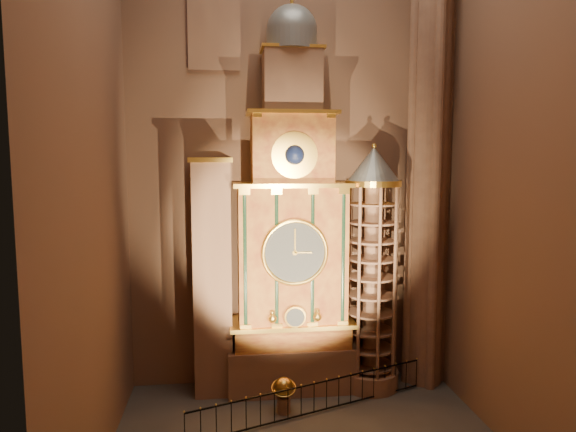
{
  "coord_description": "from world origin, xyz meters",
  "views": [
    {
      "loc": [
        -2.84,
        -16.69,
        10.15
      ],
      "look_at": [
        -0.4,
        3.0,
        7.93
      ],
      "focal_mm": 32.0,
      "sensor_mm": 36.0,
      "label": 1
    }
  ],
  "objects": [
    {
      "name": "wall_back",
      "position": [
        0.0,
        6.0,
        11.0
      ],
      "size": [
        22.0,
        0.0,
        22.0
      ],
      "primitive_type": "plane",
      "rotation": [
        1.57,
        0.0,
        0.0
      ],
      "color": "brown",
      "rests_on": "floor"
    },
    {
      "name": "wall_left",
      "position": [
        -7.0,
        0.0,
        11.0
      ],
      "size": [
        0.0,
        22.0,
        22.0
      ],
      "primitive_type": "plane",
      "rotation": [
        1.57,
        0.0,
        1.57
      ],
      "color": "brown",
      "rests_on": "floor"
    },
    {
      "name": "wall_right",
      "position": [
        7.0,
        0.0,
        11.0
      ],
      "size": [
        0.0,
        22.0,
        22.0
      ],
      "primitive_type": "plane",
      "rotation": [
        1.57,
        0.0,
        -1.57
      ],
      "color": "brown",
      "rests_on": "floor"
    },
    {
      "name": "astronomical_clock",
      "position": [
        0.0,
        4.96,
        6.68
      ],
      "size": [
        5.6,
        2.41,
        16.7
      ],
      "color": "#8C634C",
      "rests_on": "floor"
    },
    {
      "name": "portrait_tower",
      "position": [
        -3.4,
        4.98,
        5.15
      ],
      "size": [
        1.8,
        1.6,
        10.2
      ],
      "color": "#8C634C",
      "rests_on": "floor"
    },
    {
      "name": "stair_turret",
      "position": [
        3.5,
        4.7,
        5.27
      ],
      "size": [
        2.5,
        2.5,
        10.8
      ],
      "color": "#8C634C",
      "rests_on": "floor"
    },
    {
      "name": "gothic_pier",
      "position": [
        6.1,
        5.0,
        11.0
      ],
      "size": [
        2.04,
        2.04,
        22.0
      ],
      "color": "#8C634C",
      "rests_on": "floor"
    },
    {
      "name": "stained_glass_window",
      "position": [
        -3.2,
        5.92,
        16.5
      ],
      "size": [
        2.2,
        0.14,
        5.2
      ],
      "color": "navy",
      "rests_on": "wall_back"
    },
    {
      "name": "celestial_globe",
      "position": [
        -0.61,
        2.79,
        0.87
      ],
      "size": [
        1.07,
        1.01,
        1.45
      ],
      "color": "#8C634C",
      "rests_on": "floor"
    },
    {
      "name": "iron_railing",
      "position": [
        0.58,
        2.48,
        0.68
      ],
      "size": [
        9.87,
        3.65,
        1.24
      ],
      "color": "black",
      "rests_on": "floor"
    }
  ]
}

